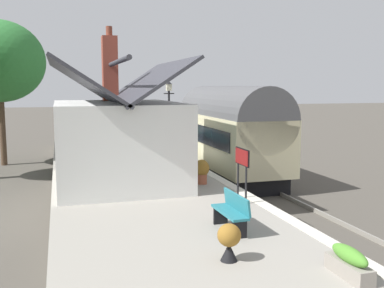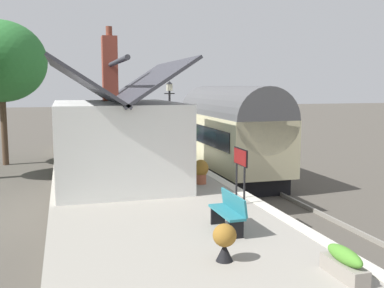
% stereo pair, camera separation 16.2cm
% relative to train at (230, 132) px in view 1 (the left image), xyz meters
% --- Properties ---
extents(ground_plane, '(160.00, 160.00, 0.00)m').
position_rel_train_xyz_m(ground_plane, '(-1.21, 0.90, -2.21)').
color(ground_plane, '#4C473F').
extents(platform, '(32.00, 6.03, 0.95)m').
position_rel_train_xyz_m(platform, '(-1.21, 4.91, -1.74)').
color(platform, gray).
rests_on(platform, ground).
extents(platform_edge_coping, '(32.00, 0.36, 0.02)m').
position_rel_train_xyz_m(platform_edge_coping, '(-1.21, 2.08, -1.25)').
color(platform_edge_coping, beige).
rests_on(platform_edge_coping, platform).
extents(rail_near, '(52.00, 0.08, 0.14)m').
position_rel_train_xyz_m(rail_near, '(-1.21, -0.72, -2.14)').
color(rail_near, gray).
rests_on(rail_near, ground).
extents(rail_far, '(52.00, 0.08, 0.14)m').
position_rel_train_xyz_m(rail_far, '(-1.21, 0.72, -2.14)').
color(rail_far, gray).
rests_on(rail_far, ground).
extents(train, '(8.20, 2.73, 4.32)m').
position_rel_train_xyz_m(train, '(0.00, 0.00, 0.00)').
color(train, black).
rests_on(train, ground).
extents(station_building, '(6.21, 4.41, 5.60)m').
position_rel_train_xyz_m(station_building, '(-3.60, 5.68, 0.28)').
color(station_building, white).
rests_on(station_building, platform).
extents(bench_by_lamp, '(1.41, 0.45, 0.88)m').
position_rel_train_xyz_m(bench_by_lamp, '(7.84, 3.67, -0.79)').
color(bench_by_lamp, '#26727F').
rests_on(bench_by_lamp, platform).
extents(bench_mid_platform, '(1.41, 0.46, 0.88)m').
position_rel_train_xyz_m(bench_mid_platform, '(-9.82, 3.82, -0.79)').
color(bench_mid_platform, '#26727F').
rests_on(bench_mid_platform, platform).
extents(bench_platform_end, '(1.42, 0.50, 0.88)m').
position_rel_train_xyz_m(bench_platform_end, '(5.24, 3.63, -0.79)').
color(bench_platform_end, '#26727F').
rests_on(bench_platform_end, platform).
extents(bench_near_building, '(1.41, 0.47, 0.88)m').
position_rel_train_xyz_m(bench_near_building, '(3.15, 3.49, -0.79)').
color(bench_near_building, '#26727F').
rests_on(bench_near_building, platform).
extents(planter_by_door, '(0.79, 0.32, 0.62)m').
position_rel_train_xyz_m(planter_by_door, '(10.60, 6.20, -0.97)').
color(planter_by_door, '#9E5138').
rests_on(planter_by_door, platform).
extents(planter_edge_far, '(0.53, 0.53, 0.85)m').
position_rel_train_xyz_m(planter_edge_far, '(-4.80, 2.94, -0.80)').
color(planter_edge_far, '#9E5138').
rests_on(planter_edge_far, platform).
extents(planter_bench_left, '(0.46, 0.46, 0.74)m').
position_rel_train_xyz_m(planter_bench_left, '(-11.51, 4.56, -0.85)').
color(planter_bench_left, black).
rests_on(planter_bench_left, platform).
extents(planter_bench_right, '(0.68, 0.68, 0.98)m').
position_rel_train_xyz_m(planter_bench_right, '(6.68, 2.84, -0.76)').
color(planter_bench_right, teal).
rests_on(planter_bench_right, platform).
extents(planter_corner_building, '(1.06, 0.32, 0.55)m').
position_rel_train_xyz_m(planter_corner_building, '(-12.81, 2.79, -1.00)').
color(planter_corner_building, gray).
rests_on(planter_corner_building, platform).
extents(planter_under_sign, '(0.48, 0.48, 0.85)m').
position_rel_train_xyz_m(planter_under_sign, '(5.51, 7.30, -0.80)').
color(planter_under_sign, black).
rests_on(planter_under_sign, platform).
extents(planter_edge_near, '(0.63, 0.63, 0.93)m').
position_rel_train_xyz_m(planter_edge_near, '(1.05, 4.29, -0.78)').
color(planter_edge_near, black).
rests_on(planter_edge_near, platform).
extents(lamp_post_platform, '(0.32, 0.50, 3.60)m').
position_rel_train_xyz_m(lamp_post_platform, '(1.36, 2.59, 1.26)').
color(lamp_post_platform, black).
rests_on(lamp_post_platform, platform).
extents(station_sign_board, '(0.96, 0.06, 1.57)m').
position_rel_train_xyz_m(station_sign_board, '(-7.38, 2.54, -0.07)').
color(station_sign_board, black).
rests_on(station_sign_board, platform).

